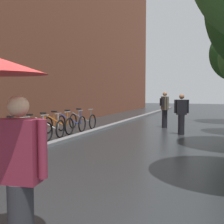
# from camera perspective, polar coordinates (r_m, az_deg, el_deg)

# --- Properties ---
(kerb_strip) EXTENTS (0.30, 36.00, 0.12)m
(kerb_strip) POSITION_cam_1_polar(r_m,az_deg,el_deg) (13.72, -0.96, -2.97)
(kerb_strip) COLOR slate
(kerb_strip) RESTS_ON ground
(parked_bicycle_1) EXTENTS (1.16, 0.84, 0.96)m
(parked_bicycle_1) POSITION_cam_1_polar(r_m,az_deg,el_deg) (9.20, -21.35, -4.78)
(parked_bicycle_1) COLOR black
(parked_bicycle_1) RESTS_ON ground
(parked_bicycle_2) EXTENTS (1.13, 0.78, 0.96)m
(parked_bicycle_2) POSITION_cam_1_polar(r_m,az_deg,el_deg) (9.85, -18.81, -4.13)
(parked_bicycle_2) COLOR black
(parked_bicycle_2) RESTS_ON ground
(parked_bicycle_3) EXTENTS (1.09, 0.72, 0.96)m
(parked_bicycle_3) POSITION_cam_1_polar(r_m,az_deg,el_deg) (10.49, -15.20, -3.57)
(parked_bicycle_3) COLOR black
(parked_bicycle_3) RESTS_ON ground
(parked_bicycle_4) EXTENTS (1.13, 0.78, 0.96)m
(parked_bicycle_4) POSITION_cam_1_polar(r_m,az_deg,el_deg) (11.13, -12.67, -3.09)
(parked_bicycle_4) COLOR black
(parked_bicycle_4) RESTS_ON ground
(parked_bicycle_5) EXTENTS (1.09, 0.71, 0.96)m
(parked_bicycle_5) POSITION_cam_1_polar(r_m,az_deg,el_deg) (11.90, -10.67, -2.59)
(parked_bicycle_5) COLOR black
(parked_bicycle_5) RESTS_ON ground
(parked_bicycle_6) EXTENTS (1.10, 0.73, 0.96)m
(parked_bicycle_6) POSITION_cam_1_polar(r_m,az_deg,el_deg) (12.60, -8.10, -2.20)
(parked_bicycle_6) COLOR black
(parked_bicycle_6) RESTS_ON ground
(parked_bicycle_7) EXTENTS (1.09, 0.71, 0.96)m
(parked_bicycle_7) POSITION_cam_1_polar(r_m,az_deg,el_deg) (13.45, -5.90, -1.78)
(parked_bicycle_7) COLOR black
(parked_bicycle_7) RESTS_ON ground
(pedestrian_walking_midground) EXTENTS (0.57, 0.31, 1.65)m
(pedestrian_walking_midground) POSITION_cam_1_polar(r_m,az_deg,el_deg) (11.90, 13.72, -0.38)
(pedestrian_walking_midground) COLOR black
(pedestrian_walking_midground) RESTS_ON ground
(pedestrian_walking_far) EXTENTS (0.46, 0.48, 1.74)m
(pedestrian_walking_far) POSITION_cam_1_polar(r_m,az_deg,el_deg) (14.00, 10.46, 0.66)
(pedestrian_walking_far) COLOR black
(pedestrian_walking_far) RESTS_ON ground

